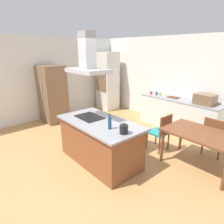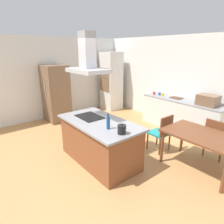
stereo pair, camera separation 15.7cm
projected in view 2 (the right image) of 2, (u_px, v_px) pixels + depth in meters
name	position (u px, v px, depth m)	size (l,w,h in m)	color
ground	(146.00, 141.00, 5.16)	(16.00, 16.00, 0.00)	tan
wall_back	(188.00, 83.00, 5.79)	(7.20, 0.10, 2.70)	white
wall_left	(66.00, 77.00, 7.00)	(0.10, 8.80, 2.70)	white
kitchen_island	(99.00, 141.00, 4.12)	(1.85, 0.97, 0.90)	brown
cooktop	(90.00, 117.00, 4.24)	(0.60, 0.44, 0.01)	black
tea_kettle	(122.00, 129.00, 3.38)	(0.20, 0.15, 0.19)	black
olive_oil_bottle	(108.00, 122.00, 3.58)	(0.07, 0.07, 0.29)	navy
back_counter	(181.00, 115.00, 5.78)	(2.41, 0.62, 0.90)	silver
countertop_microwave	(208.00, 100.00, 5.06)	(0.50, 0.38, 0.28)	brown
coffee_mug_red	(154.00, 93.00, 6.31)	(0.08, 0.08, 0.09)	red
coffee_mug_blue	(159.00, 94.00, 6.23)	(0.08, 0.08, 0.09)	#2D56B2
coffee_mug_yellow	(163.00, 94.00, 6.13)	(0.08, 0.08, 0.09)	gold
cutting_board	(176.00, 98.00, 5.85)	(0.34, 0.24, 0.02)	#59331E
wall_oven_stack	(111.00, 81.00, 7.65)	(0.70, 0.66, 2.20)	silver
refrigerator	(56.00, 94.00, 6.42)	(0.80, 0.73, 1.82)	brown
dining_table	(202.00, 138.00, 3.77)	(1.40, 0.90, 0.75)	brown
chair_facing_back_wall	(216.00, 136.00, 4.22)	(0.42, 0.42, 0.89)	teal
chair_at_left_end	(162.00, 131.00, 4.49)	(0.42, 0.42, 0.89)	teal
range_hood	(88.00, 60.00, 3.87)	(0.90, 0.55, 0.78)	#ADADB2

